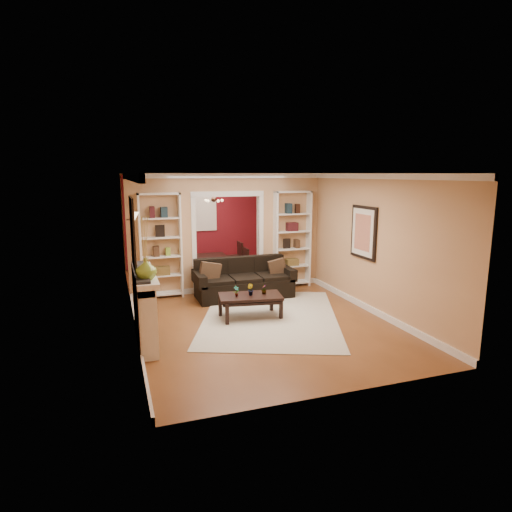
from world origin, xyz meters
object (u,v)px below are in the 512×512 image
object	(u,v)px
sofa	(244,278)
bookshelf_right	(292,239)
fireplace	(146,308)
dining_table	(215,267)
coffee_table	(250,306)
bookshelf_left	(161,246)

from	to	relation	value
sofa	bookshelf_right	size ratio (longest dim) A/B	0.95
sofa	fireplace	xyz separation A→B (m)	(-2.26, -1.95, 0.15)
bookshelf_right	sofa	bearing A→B (deg)	-157.25
sofa	dining_table	xyz separation A→B (m)	(-0.17, 2.07, -0.16)
bookshelf_right	dining_table	xyz separation A→B (m)	(-1.56, 1.49, -0.89)
coffee_table	bookshelf_left	distance (m)	2.58
sofa	coffee_table	distance (m)	1.40
dining_table	fireplace	bearing A→B (deg)	152.60
sofa	fireplace	bearing A→B (deg)	-139.17
sofa	coffee_table	xyz separation A→B (m)	(-0.29, -1.36, -0.21)
bookshelf_left	coffee_table	bearing A→B (deg)	-53.70
sofa	dining_table	distance (m)	2.09
sofa	bookshelf_right	world-z (taller)	bookshelf_right
fireplace	coffee_table	bearing A→B (deg)	16.84
dining_table	coffee_table	bearing A→B (deg)	177.96
fireplace	dining_table	size ratio (longest dim) A/B	1.14
bookshelf_left	dining_table	world-z (taller)	bookshelf_left
bookshelf_left	fireplace	distance (m)	2.65
sofa	fireplace	size ratio (longest dim) A/B	1.28
sofa	fireplace	world-z (taller)	fireplace
coffee_table	dining_table	size ratio (longest dim) A/B	0.78
bookshelf_right	fireplace	size ratio (longest dim) A/B	1.35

